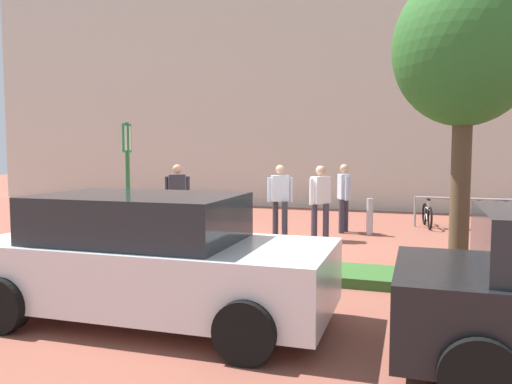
% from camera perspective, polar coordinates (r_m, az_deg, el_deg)
% --- Properties ---
extents(ground_plane, '(60.00, 60.00, 0.00)m').
position_cam_1_polar(ground_plane, '(10.81, -0.39, -6.34)').
color(ground_plane, brown).
extents(building_facade, '(28.00, 1.20, 10.00)m').
position_cam_1_polar(building_facade, '(18.81, 8.03, 13.66)').
color(building_facade, beige).
rests_on(building_facade, ground).
extents(planter_strip, '(7.00, 1.10, 0.16)m').
position_cam_1_polar(planter_strip, '(8.70, 1.19, -8.55)').
color(planter_strip, '#336028').
rests_on(planter_strip, ground).
extents(tree_sidewalk, '(2.04, 2.04, 4.66)m').
position_cam_1_polar(tree_sidewalk, '(8.11, 22.34, 14.40)').
color(tree_sidewalk, brown).
rests_on(tree_sidewalk, ground).
extents(parking_sign_post, '(0.09, 0.36, 2.57)m').
position_cam_1_polar(parking_sign_post, '(9.62, -14.17, 2.19)').
color(parking_sign_post, '#2D7238').
rests_on(parking_sign_post, ground).
extents(bike_at_sign, '(1.68, 0.42, 0.86)m').
position_cam_1_polar(bike_at_sign, '(9.91, -14.04, -5.46)').
color(bike_at_sign, black).
rests_on(bike_at_sign, ground).
extents(bike_rack_cluster, '(3.21, 1.61, 0.83)m').
position_cam_1_polar(bike_rack_cluster, '(14.50, 23.59, -2.51)').
color(bike_rack_cluster, '#99999E').
rests_on(bike_rack_cluster, ground).
extents(bollard_steel, '(0.16, 0.16, 0.90)m').
position_cam_1_polar(bollard_steel, '(12.71, 12.61, -2.73)').
color(bollard_steel, '#ADADB2').
rests_on(bollard_steel, ground).
extents(person_suited_dark, '(0.56, 0.38, 1.72)m').
position_cam_1_polar(person_suited_dark, '(12.71, -8.78, -0.25)').
color(person_suited_dark, '#383342').
rests_on(person_suited_dark, ground).
extents(person_shirt_white, '(0.56, 0.39, 1.72)m').
position_cam_1_polar(person_shirt_white, '(12.21, 2.71, -0.41)').
color(person_shirt_white, '#2D2D38').
rests_on(person_shirt_white, ground).
extents(person_casual_tan, '(0.38, 0.56, 1.72)m').
position_cam_1_polar(person_casual_tan, '(12.94, 9.80, -0.18)').
color(person_casual_tan, '#383342').
rests_on(person_casual_tan, ground).
extents(person_shirt_blue, '(0.44, 0.50, 1.72)m').
position_cam_1_polar(person_shirt_blue, '(11.76, 7.20, -0.64)').
color(person_shirt_blue, '#383342').
rests_on(person_shirt_blue, ground).
extents(car_white_hatch, '(4.35, 2.11, 1.54)m').
position_cam_1_polar(car_white_hatch, '(6.40, -11.67, -7.33)').
color(car_white_hatch, silver).
rests_on(car_white_hatch, ground).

